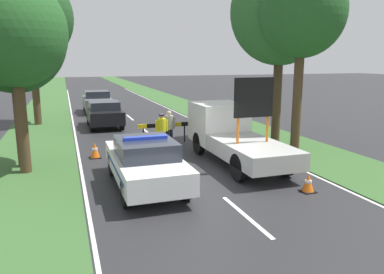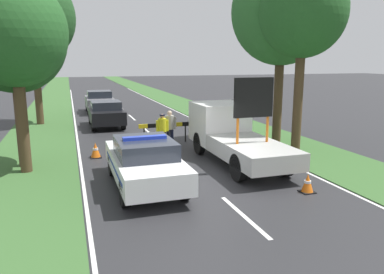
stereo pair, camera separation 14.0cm
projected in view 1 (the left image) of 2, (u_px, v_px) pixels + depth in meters
ground_plane at (201, 178)px, 12.50m from camera, size 160.00×160.00×0.00m
lane_markings at (136, 122)px, 23.71m from camera, size 7.63×57.12×0.01m
grass_verge_left at (47, 110)px, 29.28m from camera, size 3.41×120.00×0.03m
grass_verge_right at (182, 105)px, 32.79m from camera, size 3.41×120.00×0.03m
police_car at (145, 162)px, 11.54m from camera, size 1.90×4.85×1.63m
work_truck at (231, 133)px, 14.68m from camera, size 2.00×6.09×3.30m
road_barrier at (164, 127)px, 17.62m from camera, size 2.51×0.08×0.97m
police_officer at (162, 128)px, 16.42m from camera, size 0.56×0.36×1.57m
pedestrian_civilian at (169, 126)px, 16.79m from camera, size 0.60×0.38×1.66m
traffic_cone_near_police at (257, 149)px, 15.40m from camera, size 0.38×0.38×0.53m
traffic_cone_centre_front at (308, 183)px, 11.16m from camera, size 0.41×0.41×0.57m
traffic_cone_near_truck at (95, 150)px, 15.06m from camera, size 0.45×0.45×0.62m
traffic_cone_behind_barrier at (195, 133)px, 18.67m from camera, size 0.47×0.47×0.65m
traffic_cone_lane_edge at (138, 156)px, 14.29m from camera, size 0.42×0.42×0.58m
queued_car_sedan_black at (104, 114)px, 21.93m from camera, size 1.87×3.97×1.53m
queued_car_suv_grey at (97, 101)px, 28.09m from camera, size 1.94×4.10×1.62m
roadside_tree_near_left at (281, 12)px, 16.88m from camera, size 4.56×4.56×8.41m
roadside_tree_near_right at (302, 13)px, 14.89m from camera, size 3.48×3.48×7.59m
roadside_tree_mid_left at (12, 39)px, 12.92m from camera, size 3.61×3.61×6.52m
roadside_tree_mid_right at (29, 17)px, 21.58m from camera, size 4.92×4.92×8.90m
roadside_tree_far_left at (13, 33)px, 12.16m from camera, size 3.44×3.44×6.59m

